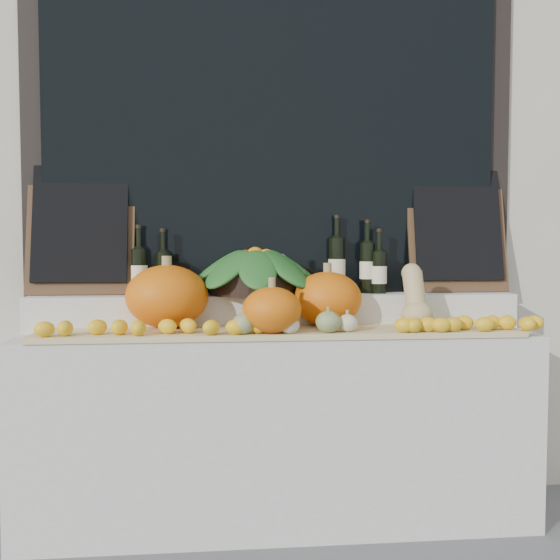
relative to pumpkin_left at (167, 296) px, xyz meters
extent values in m
cube|color=beige|center=(0.50, 0.74, 1.20)|extent=(7.00, 0.90, 4.50)
cube|color=black|center=(0.50, 0.29, 0.85)|extent=(2.40, 0.04, 2.10)
cube|color=black|center=(0.50, 0.26, 0.85)|extent=(2.20, 0.02, 2.00)
cube|color=silver|center=(0.50, 0.01, -0.61)|extent=(2.30, 0.55, 0.88)
cube|color=silver|center=(0.50, 0.16, -0.09)|extent=(2.30, 0.25, 0.16)
cube|color=tan|center=(0.50, -0.11, -0.15)|extent=(2.10, 0.32, 0.02)
ellipsoid|color=orange|center=(0.00, 0.00, 0.00)|extent=(0.39, 0.39, 0.28)
ellipsoid|color=orange|center=(0.73, 0.01, -0.02)|extent=(0.41, 0.41, 0.25)
ellipsoid|color=orange|center=(0.45, -0.21, -0.04)|extent=(0.26, 0.26, 0.19)
ellipsoid|color=tan|center=(1.10, -0.14, -0.08)|extent=(0.14, 0.14, 0.12)
cylinder|color=tan|center=(1.10, -0.09, 0.03)|extent=(0.09, 0.14, 0.18)
sphere|color=tan|center=(1.10, -0.05, 0.10)|extent=(0.09, 0.09, 0.09)
ellipsoid|color=#36611D|center=(0.69, -0.22, -0.09)|extent=(0.11, 0.11, 0.09)
cylinder|color=olive|center=(0.69, -0.22, -0.04)|extent=(0.02, 0.02, 0.02)
ellipsoid|color=#36611D|center=(0.33, -0.23, -0.10)|extent=(0.09, 0.09, 0.09)
cylinder|color=olive|center=(0.33, -0.23, -0.04)|extent=(0.02, 0.02, 0.02)
ellipsoid|color=beige|center=(0.52, -0.23, -0.11)|extent=(0.09, 0.09, 0.07)
cylinder|color=olive|center=(0.52, -0.23, -0.06)|extent=(0.02, 0.02, 0.02)
ellipsoid|color=yellow|center=(0.46, -0.22, -0.08)|extent=(0.11, 0.11, 0.12)
cylinder|color=olive|center=(0.46, -0.22, -0.01)|extent=(0.02, 0.02, 0.02)
ellipsoid|color=beige|center=(0.78, -0.20, -0.10)|extent=(0.09, 0.09, 0.07)
cylinder|color=olive|center=(0.78, -0.20, -0.06)|extent=(0.02, 0.02, 0.02)
cylinder|color=black|center=(0.40, 0.15, 0.05)|extent=(0.43, 0.43, 0.11)
cylinder|color=black|center=(-0.14, 0.16, 0.10)|extent=(0.07, 0.07, 0.22)
cylinder|color=black|center=(-0.14, 0.16, 0.26)|extent=(0.03, 0.03, 0.10)
cylinder|color=#F0E8C8|center=(-0.14, 0.16, 0.09)|extent=(0.08, 0.08, 0.08)
cylinder|color=black|center=(-0.14, 0.16, 0.32)|extent=(0.03, 0.03, 0.02)
cylinder|color=black|center=(-0.03, 0.18, 0.09)|extent=(0.07, 0.07, 0.20)
cylinder|color=black|center=(-0.03, 0.18, 0.24)|extent=(0.03, 0.03, 0.10)
cylinder|color=#F0E8C8|center=(-0.03, 0.18, 0.08)|extent=(0.08, 0.08, 0.08)
cylinder|color=black|center=(-0.03, 0.18, 0.30)|extent=(0.03, 0.03, 0.02)
cylinder|color=black|center=(0.81, 0.21, 0.13)|extent=(0.08, 0.08, 0.27)
cylinder|color=black|center=(0.81, 0.21, 0.31)|extent=(0.03, 0.03, 0.10)
cylinder|color=#F0E8C8|center=(0.81, 0.21, 0.12)|extent=(0.08, 0.08, 0.08)
cylinder|color=black|center=(0.81, 0.21, 0.37)|extent=(0.03, 0.03, 0.02)
cylinder|color=black|center=(0.95, 0.18, 0.12)|extent=(0.07, 0.07, 0.24)
cylinder|color=black|center=(0.95, 0.18, 0.29)|extent=(0.03, 0.03, 0.10)
cylinder|color=#F0E8C8|center=(0.95, 0.18, 0.11)|extent=(0.08, 0.08, 0.08)
cylinder|color=black|center=(0.95, 0.18, 0.34)|extent=(0.03, 0.03, 0.02)
cylinder|color=black|center=(1.01, 0.16, 0.09)|extent=(0.07, 0.07, 0.20)
cylinder|color=black|center=(1.01, 0.16, 0.24)|extent=(0.03, 0.03, 0.10)
cylinder|color=#F0E8C8|center=(1.01, 0.16, 0.08)|extent=(0.08, 0.08, 0.08)
cylinder|color=black|center=(1.01, 0.16, 0.30)|extent=(0.03, 0.03, 0.02)
cube|color=#4C331E|center=(-0.42, 0.23, 0.30)|extent=(0.50, 0.14, 0.61)
cube|color=black|center=(-0.42, 0.22, 0.33)|extent=(0.44, 0.13, 0.55)
cube|color=#4C331E|center=(1.42, 0.23, 0.30)|extent=(0.50, 0.14, 0.61)
cube|color=black|center=(1.42, 0.22, 0.33)|extent=(0.44, 0.13, 0.55)
camera|label=1|loc=(0.24, -2.81, 0.23)|focal=40.00mm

